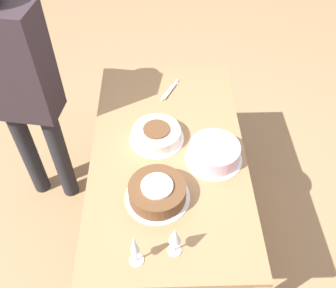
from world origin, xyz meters
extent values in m
plane|color=#A87F56|center=(0.00, 0.00, 0.00)|extent=(12.00, 12.00, 0.00)
cube|color=#9E754C|center=(0.00, 0.00, 0.73)|extent=(1.49, 0.83, 0.03)
cylinder|color=brown|center=(-0.67, -0.34, 0.36)|extent=(0.07, 0.07, 0.72)
cylinder|color=brown|center=(-0.67, 0.34, 0.36)|extent=(0.07, 0.07, 0.72)
cylinder|color=white|center=(-0.09, -0.06, 0.75)|extent=(0.31, 0.31, 0.01)
cylinder|color=silver|center=(-0.09, -0.06, 0.79)|extent=(0.27, 0.27, 0.06)
cylinder|color=brown|center=(-0.09, -0.06, 0.82)|extent=(0.15, 0.15, 0.01)
cylinder|color=white|center=(0.30, -0.06, 0.75)|extent=(0.32, 0.32, 0.01)
cylinder|color=brown|center=(0.30, -0.06, 0.79)|extent=(0.28, 0.28, 0.08)
cylinder|color=silver|center=(0.30, -0.06, 0.84)|extent=(0.15, 0.15, 0.01)
cylinder|color=white|center=(0.07, 0.24, 0.75)|extent=(0.30, 0.30, 0.01)
cylinder|color=#E5B2C6|center=(0.07, 0.24, 0.80)|extent=(0.26, 0.26, 0.09)
cylinder|color=silver|center=(0.59, 0.01, 0.75)|extent=(0.06, 0.06, 0.00)
cylinder|color=silver|center=(0.59, 0.01, 0.80)|extent=(0.01, 0.01, 0.09)
cone|color=silver|center=(0.59, 0.01, 0.88)|extent=(0.05, 0.05, 0.09)
cylinder|color=silver|center=(0.63, -0.15, 0.75)|extent=(0.06, 0.06, 0.00)
cylinder|color=silver|center=(0.63, -0.15, 0.80)|extent=(0.01, 0.01, 0.09)
cone|color=silver|center=(0.63, -0.15, 0.90)|extent=(0.04, 0.04, 0.12)
cube|color=silver|center=(-0.51, 0.03, 0.75)|extent=(0.14, 0.11, 0.00)
cube|color=silver|center=(-0.48, 0.01, 0.75)|extent=(0.16, 0.09, 0.00)
cube|color=silver|center=(-0.52, 0.04, 0.75)|extent=(0.16, 0.08, 0.00)
cube|color=silver|center=(-0.48, 0.03, 0.76)|extent=(0.16, 0.09, 0.00)
cylinder|color=#232328|center=(-0.32, -0.92, 0.39)|extent=(0.11, 0.11, 0.78)
cylinder|color=#232328|center=(-0.28, -0.71, 0.39)|extent=(0.11, 0.11, 0.78)
cube|color=#2D2328|center=(-0.30, -0.81, 1.11)|extent=(0.29, 0.43, 0.65)
camera|label=1|loc=(1.34, -0.03, 2.27)|focal=40.00mm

